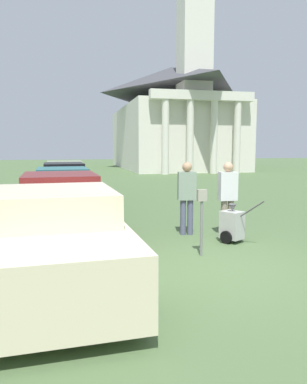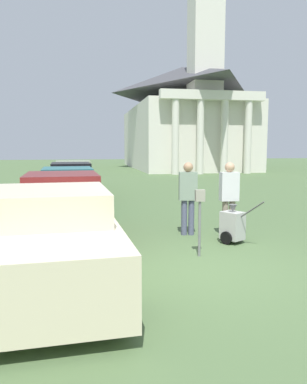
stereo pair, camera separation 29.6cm
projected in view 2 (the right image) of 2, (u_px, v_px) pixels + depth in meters
ground_plane at (201, 269)px, 6.40m from camera, size 120.00×120.00×0.00m
parked_car_cream at (50, 238)px, 5.74m from camera, size 2.22×4.81×1.46m
parked_car_maroon at (63, 205)px, 9.11m from camera, size 2.20×5.12×1.45m
parked_car_teal at (68, 190)px, 12.28m from camera, size 2.07×4.79×1.41m
parked_car_black at (71, 181)px, 15.61m from camera, size 2.09×5.23×1.43m
parked_car_sage at (73, 175)px, 19.18m from camera, size 2.23×5.05×1.38m
parking_meter at (200, 210)px, 7.04m from camera, size 0.18×0.09×1.28m
person_worker at (188, 194)px, 8.77m from camera, size 0.45×0.29×1.72m
person_supervisor at (229, 194)px, 8.65m from camera, size 0.42×0.23×1.73m
equipment_cart at (232, 225)px, 8.09m from camera, size 0.68×0.95×1.00m
church at (183, 112)px, 37.06m from camera, size 10.00×18.41×24.90m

